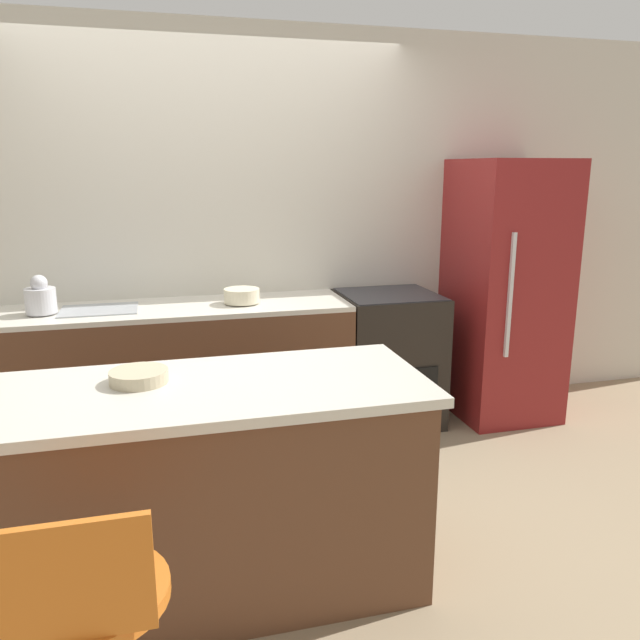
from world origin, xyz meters
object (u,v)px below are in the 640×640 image
Objects in this scene: oven_range at (388,358)px; refrigerator at (504,291)px; kettle at (40,298)px; mixing_bowl at (242,296)px.

refrigerator reaches higher than oven_range.
kettle is (-2.97, 0.02, 0.10)m from refrigerator.
oven_range is 4.08× the size of mixing_bowl.
oven_range is 0.51× the size of refrigerator.
kettle is at bearing 179.56° from refrigerator.
kettle is (-2.14, -0.03, 0.54)m from oven_range.
oven_range is at bearing 1.55° from mixing_bowl.
oven_range is 2.21m from kettle.
refrigerator is 1.81m from mixing_bowl.
refrigerator is at bearing -3.44° from oven_range.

